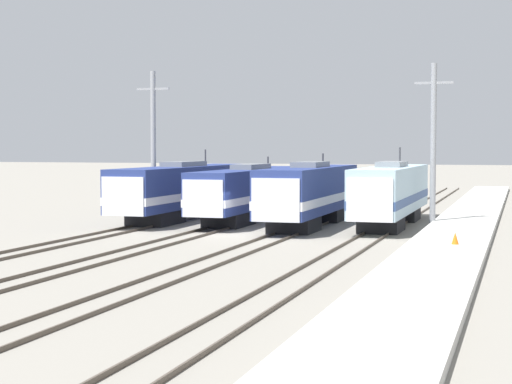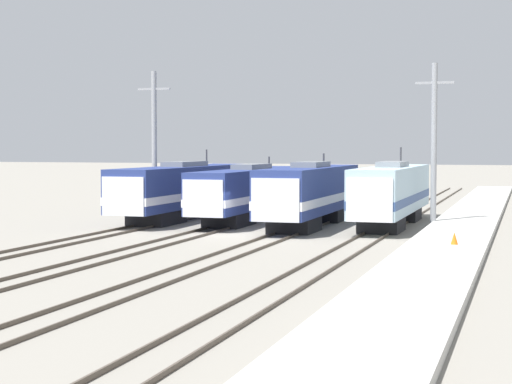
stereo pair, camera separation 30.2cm
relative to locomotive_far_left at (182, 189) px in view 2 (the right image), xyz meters
name	(u,v)px [view 2 (the right image)]	position (x,y,z in m)	size (l,w,h in m)	color
ground_plane	(241,235)	(7.57, -9.23, -2.13)	(400.00, 400.00, 0.00)	gray
rail_pair_far_left	(124,230)	(0.00, -9.23, -2.06)	(1.51, 120.00, 0.15)	#4C4238
rail_pair_center_left	(201,232)	(5.05, -9.23, -2.06)	(1.51, 120.00, 0.15)	#4C4238
rail_pair_center_right	(282,235)	(10.09, -9.23, -2.06)	(1.51, 120.00, 0.15)	#4C4238
rail_pair_far_right	(368,238)	(15.14, -9.23, -2.06)	(1.51, 120.00, 0.15)	#4C4238
locomotive_far_left	(182,189)	(0.00, 0.00, 0.00)	(3.08, 19.88, 4.98)	black
locomotive_center_left	(250,192)	(5.05, 0.15, -0.08)	(2.85, 19.09, 4.45)	black
locomotive_center_right	(309,193)	(10.09, -2.90, 0.04)	(3.10, 16.54, 4.73)	black
locomotive_far_right	(391,193)	(15.14, -1.15, 0.05)	(2.91, 16.98, 5.16)	#232326
catenary_tower_left	(154,143)	(-2.08, -0.17, 3.33)	(2.49, 0.38, 10.60)	gray
catenary_tower_right	(434,143)	(17.75, -0.17, 3.33)	(2.49, 0.38, 10.60)	gray
platform	(453,239)	(19.78, -9.23, -1.95)	(4.00, 120.00, 0.37)	#B7B5AD
traffic_cone	(454,238)	(20.20, -13.58, -1.46)	(0.36, 0.36, 0.60)	orange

